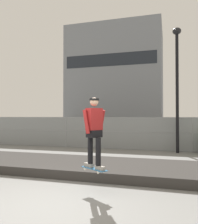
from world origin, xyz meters
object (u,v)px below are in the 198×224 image
object	(u,v)px
skater	(94,128)
parked_car_near	(101,131)
parked_car_mid	(178,132)
street_lamp	(177,74)
skateboard	(94,169)

from	to	relation	value
skater	parked_car_near	world-z (taller)	skater
parked_car_mid	skater	bearing A→B (deg)	-102.23
street_lamp	skateboard	bearing A→B (deg)	-106.87
skater	parked_car_near	xyz separation A→B (m)	(-2.91, 10.74, -0.77)
street_lamp	parked_car_near	size ratio (longest dim) A/B	1.48
skater	parked_car_near	bearing A→B (deg)	105.19
skater	parked_car_near	size ratio (longest dim) A/B	0.39
street_lamp	skater	bearing A→B (deg)	-106.87
skateboard	street_lamp	size ratio (longest dim) A/B	0.12
skateboard	skater	bearing A→B (deg)	75.96
skateboard	street_lamp	xyz separation A→B (m)	(2.22, 7.31, 3.48)
skater	street_lamp	size ratio (longest dim) A/B	0.27
skater	skateboard	bearing A→B (deg)	-104.04
parked_car_mid	street_lamp	bearing A→B (deg)	-92.58
street_lamp	parked_car_mid	size ratio (longest dim) A/B	1.46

